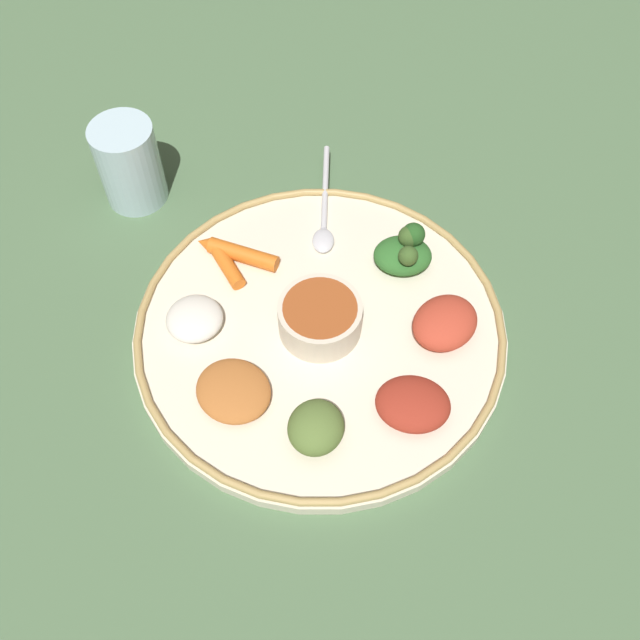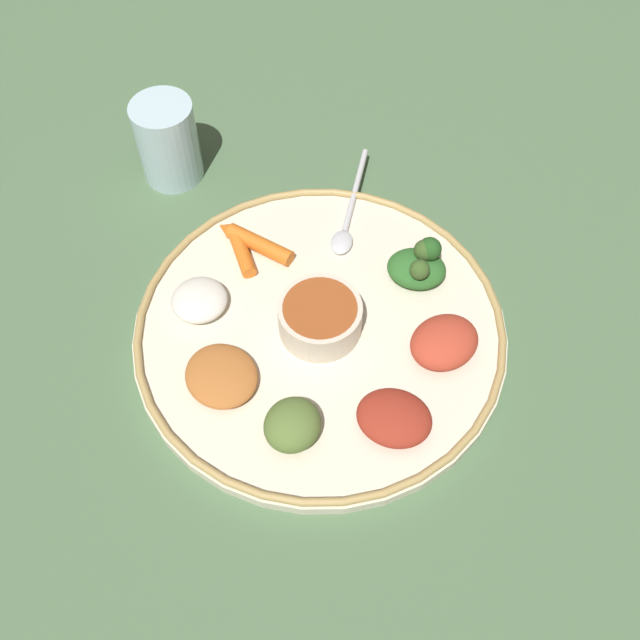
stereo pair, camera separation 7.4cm
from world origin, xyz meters
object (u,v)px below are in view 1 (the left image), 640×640
(center_bowl, at_px, (320,317))
(greens_pile, at_px, (405,251))
(spoon, at_px, (324,215))
(drinking_glass, at_px, (131,168))
(carrot_near_spoon, at_px, (238,253))
(carrot_outer, at_px, (225,262))

(center_bowl, distance_m, greens_pile, 0.12)
(spoon, distance_m, greens_pile, 0.11)
(center_bowl, bearing_deg, greens_pile, 161.02)
(spoon, xyz_separation_m, drinking_glass, (0.06, -0.22, 0.03))
(spoon, distance_m, carrot_near_spoon, 0.11)
(carrot_outer, bearing_deg, carrot_near_spoon, 159.53)
(carrot_near_spoon, distance_m, drinking_glass, 0.17)
(drinking_glass, bearing_deg, center_bowl, 75.75)
(spoon, distance_m, carrot_outer, 0.13)
(carrot_near_spoon, bearing_deg, greens_pile, 116.02)
(spoon, bearing_deg, carrot_outer, -28.78)
(center_bowl, bearing_deg, drinking_glass, -104.25)
(carrot_outer, height_order, drinking_glass, drinking_glass)
(carrot_outer, relative_size, drinking_glass, 0.67)
(greens_pile, relative_size, carrot_near_spoon, 0.84)
(spoon, height_order, greens_pile, greens_pile)
(greens_pile, distance_m, carrot_near_spoon, 0.18)
(carrot_near_spoon, relative_size, carrot_outer, 1.38)
(spoon, relative_size, carrot_near_spoon, 1.61)
(carrot_near_spoon, bearing_deg, center_bowl, 72.53)
(spoon, relative_size, drinking_glass, 1.50)
(carrot_outer, bearing_deg, spoon, 151.22)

